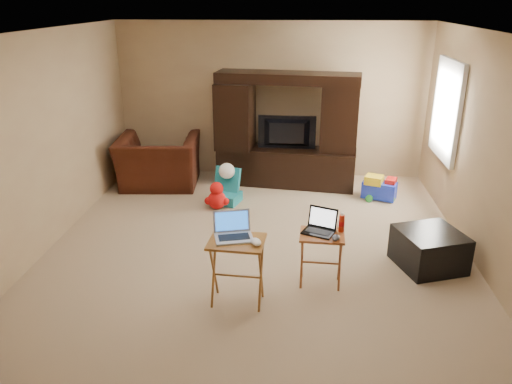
# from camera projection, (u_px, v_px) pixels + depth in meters

# --- Properties ---
(floor) EXTENTS (5.50, 5.50, 0.00)m
(floor) POSITION_uv_depth(u_px,v_px,m) (257.00, 247.00, 6.05)
(floor) COLOR tan
(floor) RESTS_ON ground
(ceiling) EXTENTS (5.50, 5.50, 0.00)m
(ceiling) POSITION_uv_depth(u_px,v_px,m) (258.00, 32.00, 5.14)
(ceiling) COLOR silver
(ceiling) RESTS_ON ground
(wall_back) EXTENTS (5.00, 0.00, 5.00)m
(wall_back) POSITION_uv_depth(u_px,v_px,m) (271.00, 101.00, 8.15)
(wall_back) COLOR tan
(wall_back) RESTS_ON ground
(wall_front) EXTENTS (5.00, 0.00, 5.00)m
(wall_front) POSITION_uv_depth(u_px,v_px,m) (221.00, 275.00, 3.04)
(wall_front) COLOR tan
(wall_front) RESTS_ON ground
(wall_left) EXTENTS (0.00, 5.50, 5.50)m
(wall_left) POSITION_uv_depth(u_px,v_px,m) (43.00, 143.00, 5.79)
(wall_left) COLOR tan
(wall_left) RESTS_ON ground
(wall_right) EXTENTS (0.00, 5.50, 5.50)m
(wall_right) POSITION_uv_depth(u_px,v_px,m) (487.00, 154.00, 5.40)
(wall_right) COLOR tan
(wall_right) RESTS_ON ground
(window_pane) EXTENTS (0.00, 1.20, 1.20)m
(window_pane) POSITION_uv_depth(u_px,v_px,m) (448.00, 110.00, 6.79)
(window_pane) COLOR white
(window_pane) RESTS_ON ground
(window_frame) EXTENTS (0.06, 1.14, 1.34)m
(window_frame) POSITION_uv_depth(u_px,v_px,m) (447.00, 110.00, 6.79)
(window_frame) COLOR white
(window_frame) RESTS_ON ground
(entertainment_center) EXTENTS (2.23, 0.80, 1.78)m
(entertainment_center) POSITION_uv_depth(u_px,v_px,m) (287.00, 130.00, 7.78)
(entertainment_center) COLOR black
(entertainment_center) RESTS_ON floor
(television) EXTENTS (0.91, 0.13, 0.52)m
(television) POSITION_uv_depth(u_px,v_px,m) (287.00, 133.00, 7.75)
(television) COLOR black
(television) RESTS_ON entertainment_center
(recliner) EXTENTS (1.31, 1.17, 0.80)m
(recliner) POSITION_uv_depth(u_px,v_px,m) (159.00, 162.00, 7.89)
(recliner) COLOR #40180D
(recliner) RESTS_ON floor
(child_rocker) EXTENTS (0.49, 0.52, 0.51)m
(child_rocker) POSITION_uv_depth(u_px,v_px,m) (226.00, 186.00, 7.28)
(child_rocker) COLOR teal
(child_rocker) RESTS_ON floor
(plush_toy) EXTENTS (0.36, 0.30, 0.40)m
(plush_toy) POSITION_uv_depth(u_px,v_px,m) (217.00, 195.00, 7.09)
(plush_toy) COLOR red
(plush_toy) RESTS_ON floor
(push_toy) EXTENTS (0.59, 0.51, 0.37)m
(push_toy) POSITION_uv_depth(u_px,v_px,m) (379.00, 187.00, 7.44)
(push_toy) COLOR #1A30D0
(push_toy) RESTS_ON floor
(ottoman) EXTENTS (0.83, 0.83, 0.42)m
(ottoman) POSITION_uv_depth(u_px,v_px,m) (429.00, 249.00, 5.56)
(ottoman) COLOR black
(ottoman) RESTS_ON floor
(tray_table_left) EXTENTS (0.56, 0.46, 0.69)m
(tray_table_left) POSITION_uv_depth(u_px,v_px,m) (237.00, 272.00, 4.84)
(tray_table_left) COLOR #A66728
(tray_table_left) RESTS_ON floor
(tray_table_right) EXTENTS (0.47, 0.38, 0.59)m
(tray_table_right) POSITION_uv_depth(u_px,v_px,m) (321.00, 259.00, 5.17)
(tray_table_right) COLOR #A05426
(tray_table_right) RESTS_ON floor
(laptop_left) EXTENTS (0.42, 0.38, 0.24)m
(laptop_left) POSITION_uv_depth(u_px,v_px,m) (234.00, 227.00, 4.70)
(laptop_left) COLOR #ADADB2
(laptop_left) RESTS_ON tray_table_left
(laptop_right) EXTENTS (0.38, 0.35, 0.24)m
(laptop_right) POSITION_uv_depth(u_px,v_px,m) (319.00, 222.00, 5.05)
(laptop_right) COLOR black
(laptop_right) RESTS_ON tray_table_right
(mouse_left) EXTENTS (0.14, 0.16, 0.06)m
(mouse_left) POSITION_uv_depth(u_px,v_px,m) (256.00, 242.00, 4.63)
(mouse_left) COLOR white
(mouse_left) RESTS_ON tray_table_left
(mouse_right) EXTENTS (0.10, 0.13, 0.05)m
(mouse_right) POSITION_uv_depth(u_px,v_px,m) (336.00, 238.00, 4.94)
(mouse_right) COLOR #3D3D41
(mouse_right) RESTS_ON tray_table_right
(water_bottle) EXTENTS (0.06, 0.06, 0.18)m
(water_bottle) POSITION_uv_depth(u_px,v_px,m) (342.00, 223.00, 5.09)
(water_bottle) COLOR red
(water_bottle) RESTS_ON tray_table_right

